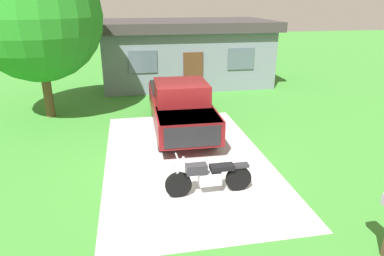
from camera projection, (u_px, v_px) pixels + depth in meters
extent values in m
plane|color=#3B8530|center=(186.00, 158.00, 10.62)|extent=(80.00, 80.00, 0.00)
cube|color=#B4B4B4|center=(186.00, 158.00, 10.62)|extent=(4.88, 8.32, 0.01)
cylinder|color=black|center=(178.00, 185.00, 8.45)|extent=(0.66, 0.13, 0.66)
cylinder|color=black|center=(238.00, 178.00, 8.74)|extent=(0.66, 0.13, 0.66)
cube|color=silver|center=(210.00, 178.00, 8.57)|extent=(0.57, 0.27, 0.32)
cube|color=#28282D|center=(196.00, 169.00, 8.39)|extent=(0.53, 0.27, 0.24)
cube|color=black|center=(222.00, 167.00, 8.52)|extent=(0.61, 0.29, 0.12)
cube|color=#28282D|center=(239.00, 165.00, 8.61)|extent=(0.48, 0.21, 0.08)
cylinder|color=silver|center=(178.00, 171.00, 8.32)|extent=(0.33, 0.07, 0.77)
cylinder|color=silver|center=(178.00, 159.00, 8.20)|extent=(0.06, 0.70, 0.04)
sphere|color=silver|center=(173.00, 165.00, 8.23)|extent=(0.16, 0.16, 0.16)
cylinder|color=black|center=(212.00, 135.00, 11.31)|extent=(0.31, 0.84, 0.84)
cylinder|color=black|center=(162.00, 138.00, 11.06)|extent=(0.31, 0.84, 0.84)
cylinder|color=black|center=(194.00, 104.00, 14.54)|extent=(0.31, 0.84, 0.84)
cylinder|color=black|center=(155.00, 106.00, 14.29)|extent=(0.31, 0.84, 0.84)
cube|color=maroon|center=(180.00, 109.00, 12.71)|extent=(2.09, 5.63, 0.80)
cube|color=maroon|center=(188.00, 117.00, 10.90)|extent=(1.93, 1.93, 0.20)
cube|color=maroon|center=(181.00, 92.00, 12.08)|extent=(1.83, 1.93, 0.70)
cube|color=#3F4C56|center=(184.00, 101.00, 11.37)|extent=(1.70, 0.19, 0.60)
cube|color=black|center=(175.00, 92.00, 14.05)|extent=(1.94, 2.43, 0.50)
cube|color=black|center=(192.00, 137.00, 10.15)|extent=(1.70, 0.13, 0.64)
cylinder|color=brown|center=(47.00, 90.00, 14.01)|extent=(0.36, 0.36, 2.26)
sphere|color=#248322|center=(36.00, 16.00, 13.00)|extent=(4.96, 4.96, 4.96)
cube|color=slate|center=(185.00, 57.00, 19.73)|extent=(9.00, 5.00, 3.00)
cube|color=#383333|center=(185.00, 25.00, 19.11)|extent=(9.60, 5.60, 0.50)
cube|color=#4C2D19|center=(193.00, 73.00, 17.56)|extent=(1.00, 0.08, 2.10)
cube|color=#4C5966|center=(143.00, 62.00, 16.90)|extent=(1.40, 0.06, 1.10)
cube|color=#4C5966|center=(241.00, 59.00, 17.76)|extent=(1.40, 0.06, 1.10)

